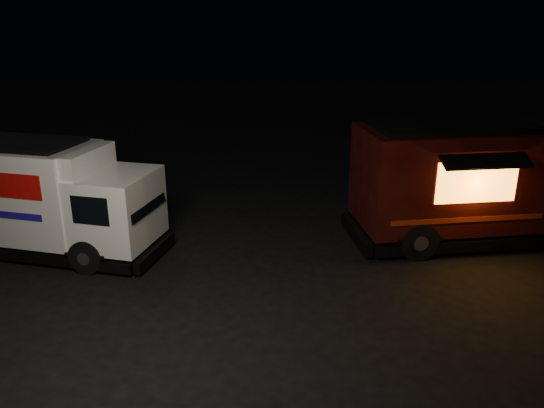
{
  "coord_description": "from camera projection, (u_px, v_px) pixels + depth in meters",
  "views": [
    {
      "loc": [
        1.26,
        -10.51,
        5.71
      ],
      "look_at": [
        0.91,
        2.0,
        1.27
      ],
      "focal_mm": 35.0,
      "sensor_mm": 36.0,
      "label": 1
    }
  ],
  "objects": [
    {
      "name": "white_truck",
      "position": [
        40.0,
        197.0,
        13.31
      ],
      "size": [
        6.59,
        3.44,
        2.85
      ],
      "primitive_type": null,
      "rotation": [
        0.0,
        0.0,
        -0.22
      ],
      "color": "white",
      "rests_on": "ground"
    },
    {
      "name": "red_truck",
      "position": [
        480.0,
        182.0,
        14.0
      ],
      "size": [
        7.11,
        3.59,
        3.16
      ],
      "primitive_type": null,
      "rotation": [
        0.0,
        0.0,
        0.17
      ],
      "color": "#3C110A",
      "rests_on": "ground"
    },
    {
      "name": "ground",
      "position": [
        229.0,
        287.0,
        11.84
      ],
      "size": [
        80.0,
        80.0,
        0.0
      ],
      "primitive_type": "plane",
      "color": "black",
      "rests_on": "ground"
    }
  ]
}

